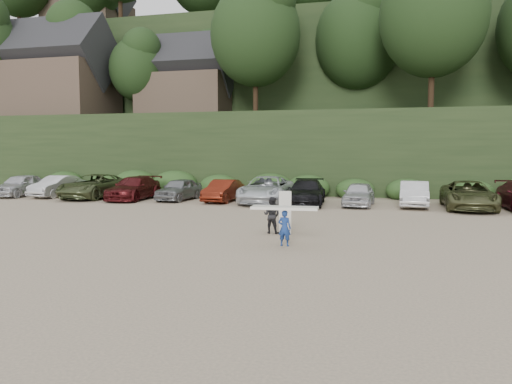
% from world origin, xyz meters
% --- Properties ---
extents(ground, '(120.00, 120.00, 0.00)m').
position_xyz_m(ground, '(0.00, 0.00, 0.00)').
color(ground, tan).
rests_on(ground, ground).
extents(hillside_backdrop, '(90.00, 41.50, 28.00)m').
position_xyz_m(hillside_backdrop, '(-0.26, 35.93, 11.22)').
color(hillside_backdrop, black).
rests_on(hillside_backdrop, ground).
extents(parked_cars, '(39.71, 5.98, 1.63)m').
position_xyz_m(parked_cars, '(-0.10, 9.93, 0.76)').
color(parked_cars, silver).
rests_on(parked_cars, ground).
extents(child_surfer, '(2.31, 0.79, 1.36)m').
position_xyz_m(child_surfer, '(2.79, -2.91, 0.93)').
color(child_surfer, navy).
rests_on(child_surfer, ground).
extents(adult_surfer, '(1.20, 0.65, 1.70)m').
position_xyz_m(adult_surfer, '(1.83, -0.52, 0.73)').
color(adult_surfer, black).
rests_on(adult_surfer, ground).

